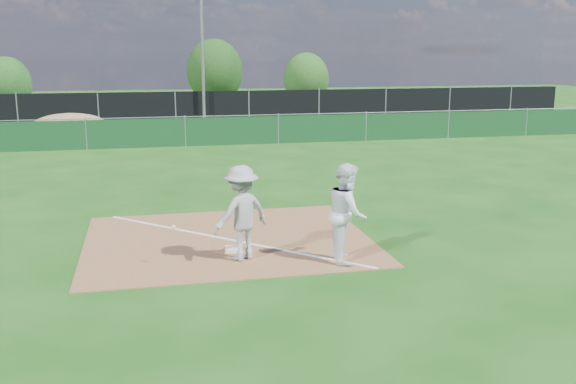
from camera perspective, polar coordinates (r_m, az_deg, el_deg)
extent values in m
plane|color=#164B10|center=(22.56, -8.26, 2.21)|extent=(90.00, 90.00, 0.00)
cube|color=brown|center=(13.83, -5.34, -4.27)|extent=(6.00, 5.00, 0.02)
cube|color=white|center=(13.82, -5.34, -4.21)|extent=(5.01, 5.01, 0.01)
cube|color=#0F391A|center=(27.40, -9.12, 5.27)|extent=(44.00, 0.05, 1.20)
ellipsoid|color=olive|center=(31.02, -18.83, 5.57)|extent=(3.38, 2.60, 1.17)
cube|color=black|center=(35.31, -9.97, 7.33)|extent=(46.00, 0.04, 1.80)
cube|color=black|center=(40.37, -10.27, 6.68)|extent=(46.00, 9.00, 0.01)
cylinder|color=slate|center=(34.98, -7.63, 12.45)|extent=(0.16, 0.16, 8.00)
cube|color=white|center=(13.04, -4.86, -5.08)|extent=(0.38, 0.38, 0.07)
imported|color=#B6B6B9|center=(12.31, -4.17, -1.86)|extent=(1.37, 1.14, 1.84)
sphere|color=white|center=(12.12, -10.15, -3.10)|extent=(0.08, 0.08, 0.08)
imported|color=white|center=(12.28, 5.27, -1.85)|extent=(0.89, 1.05, 1.91)
imported|color=#B6B8BE|center=(39.62, -20.55, 7.18)|extent=(5.17, 3.08, 1.65)
imported|color=black|center=(39.85, -10.66, 7.59)|extent=(4.43, 2.99, 1.38)
imported|color=black|center=(39.95, -0.30, 7.66)|extent=(4.22, 2.27, 1.16)
cylinder|color=#382316|center=(45.30, -23.54, 7.09)|extent=(0.24, 0.24, 1.01)
ellipsoid|color=#1B4D16|center=(45.21, -23.69, 8.78)|extent=(3.02, 3.02, 3.47)
cylinder|color=#382316|center=(47.34, -6.47, 8.44)|extent=(0.24, 0.24, 1.34)
ellipsoid|color=#1A4012|center=(47.25, -6.53, 10.61)|extent=(4.02, 4.02, 4.63)
cylinder|color=#382316|center=(46.35, 1.61, 8.26)|extent=(0.24, 0.24, 1.07)
ellipsoid|color=#204F16|center=(46.26, 1.63, 10.02)|extent=(3.21, 3.21, 3.69)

